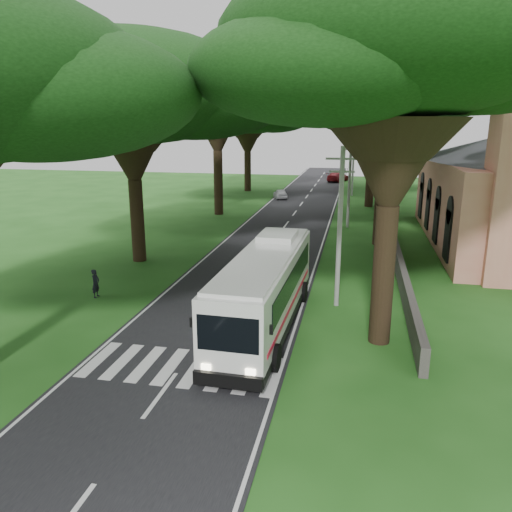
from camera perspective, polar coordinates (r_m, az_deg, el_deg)
ground at (r=21.43m, az=-6.75°, el=-10.14°), size 140.00×140.00×0.00m
road at (r=44.74m, az=3.28°, el=3.35°), size 8.00×120.00×0.04m
crosswalk at (r=19.75m, az=-8.61°, el=-12.53°), size 8.00×3.00×0.01m
property_wall at (r=43.28m, az=14.98°, el=3.25°), size 0.35×50.00×1.20m
pole_near at (r=24.86m, az=9.55°, el=3.47°), size 1.60×0.24×8.00m
pole_mid at (r=44.63m, az=10.64°, el=8.51°), size 1.60×0.24×8.00m
pole_far at (r=64.54m, az=11.06°, el=10.45°), size 1.60×0.24×8.00m
tree_l_mida at (r=33.61m, az=-14.30°, el=17.92°), size 16.39×16.39×14.56m
tree_l_midb at (r=50.43m, az=-4.56°, el=19.43°), size 15.39×15.39×16.33m
tree_l_far at (r=67.99m, az=-0.99°, el=16.17°), size 14.35×14.35×13.52m
tree_r_near at (r=20.57m, az=16.06°, el=22.24°), size 13.47×13.47×14.88m
tree_r_mida at (r=38.52m, az=14.96°, el=19.29°), size 15.77×15.77×15.68m
tree_r_midb at (r=56.43m, az=13.46°, el=17.50°), size 14.31×14.31×15.02m
tree_r_far at (r=74.41m, az=13.87°, el=16.12°), size 15.88×15.88×14.41m
coach_bus at (r=22.42m, az=1.05°, el=-3.68°), size 3.05×11.93×3.50m
distant_car_a at (r=61.32m, az=2.80°, el=7.13°), size 2.40×3.71×1.18m
distant_car_c at (r=80.28m, az=9.32°, el=8.94°), size 3.63×5.51×1.48m
pedestrian at (r=27.96m, az=-17.85°, el=-2.99°), size 0.38×0.57×1.54m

